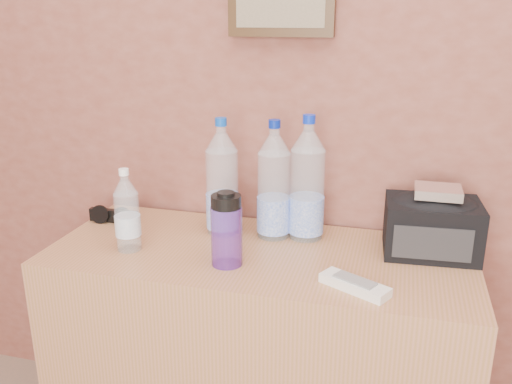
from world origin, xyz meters
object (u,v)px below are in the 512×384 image
pet_large_c (307,185)px  pet_large_b (274,186)px  pet_large_a (222,183)px  toiletry_bag (432,224)px  pet_small (127,215)px  foil_packet (438,192)px  ac_remote (355,285)px  nalgene_bottle (226,229)px  sunglasses (114,216)px  dresser (259,363)px

pet_large_c → pet_large_b: bearing=-170.0°
pet_large_a → pet_large_b: (0.15, 0.01, 0.00)m
toiletry_bag → pet_small: bearing=-170.6°
pet_large_b → foil_packet: 0.44m
ac_remote → toiletry_bag: 0.32m
toiletry_bag → ac_remote: bearing=-127.9°
ac_remote → foil_packet: 0.35m
nalgene_bottle → pet_large_b: bearing=71.6°
pet_small → sunglasses: bearing=129.9°
pet_large_c → foil_packet: size_ratio=3.05×
dresser → pet_large_c: size_ratio=3.22×
nalgene_bottle → sunglasses: nalgene_bottle is taller
pet_large_b → pet_large_a: bearing=-176.2°
pet_large_b → nalgene_bottle: 0.23m
toiletry_bag → foil_packet: size_ratio=2.08×
pet_large_b → sunglasses: size_ratio=2.17×
pet_small → toiletry_bag: pet_small is taller
nalgene_bottle → foil_packet: size_ratio=1.67×
ac_remote → pet_large_c: bearing=148.1°
dresser → sunglasses: size_ratio=7.30×
dresser → pet_large_b: pet_large_b is taller
sunglasses → dresser: bearing=-11.8°
dresser → pet_large_b: (0.01, 0.12, 0.51)m
pet_small → dresser: bearing=12.8°
dresser → nalgene_bottle: (-0.06, -0.10, 0.46)m
nalgene_bottle → toiletry_bag: (0.51, 0.21, -0.01)m
pet_large_c → nalgene_bottle: bearing=-125.2°
ac_remote → dresser: bearing=178.7°
dresser → ac_remote: 0.48m
foil_packet → ac_remote: bearing=-125.6°
pet_large_c → pet_small: 0.50m
dresser → toiletry_bag: bearing=14.1°
dresser → foil_packet: size_ratio=9.81×
sunglasses → foil_packet: (0.95, 0.01, 0.16)m
pet_small → foil_packet: (0.80, 0.18, 0.08)m
pet_large_b → sunglasses: (-0.50, -0.03, -0.13)m
pet_large_c → dresser: bearing=-128.0°
nalgene_bottle → dresser: bearing=58.9°
pet_large_a → ac_remote: size_ratio=2.02×
sunglasses → ac_remote: (0.76, -0.24, -0.01)m
nalgene_bottle → ac_remote: nalgene_bottle is taller
pet_large_a → toiletry_bag: bearing=0.5°
pet_large_c → sunglasses: pet_large_c is taller
pet_large_c → foil_packet: bearing=-5.0°
dresser → pet_large_a: pet_large_a is taller
sunglasses → ac_remote: 0.80m
pet_large_b → nalgene_bottle: (-0.07, -0.22, -0.05)m
pet_large_c → ac_remote: bearing=-59.5°
dresser → sunglasses: (-0.49, 0.09, 0.38)m
dresser → toiletry_bag: toiletry_bag is taller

